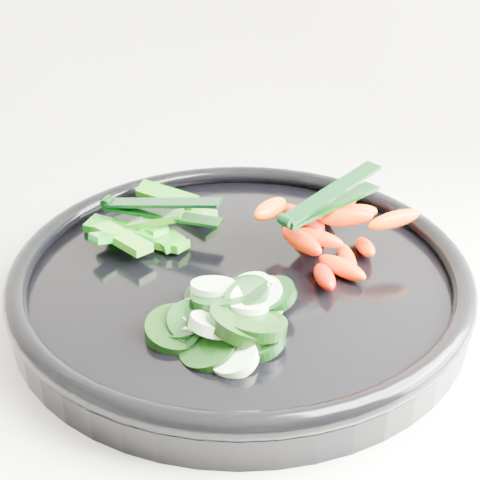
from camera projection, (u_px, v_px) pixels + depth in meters
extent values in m
cylinder|color=black|center=(240.00, 284.00, 0.56)|extent=(0.45, 0.45, 0.02)
torus|color=black|center=(240.00, 265.00, 0.55)|extent=(0.46, 0.46, 0.02)
cylinder|color=black|center=(210.00, 348.00, 0.46)|extent=(0.06, 0.06, 0.03)
cylinder|color=#CEEFBF|center=(234.00, 357.00, 0.45)|extent=(0.05, 0.05, 0.02)
cylinder|color=black|center=(196.00, 326.00, 0.48)|extent=(0.05, 0.06, 0.03)
cylinder|color=beige|center=(206.00, 331.00, 0.47)|extent=(0.04, 0.04, 0.02)
cylinder|color=black|center=(254.00, 339.00, 0.47)|extent=(0.06, 0.06, 0.02)
cylinder|color=#C5E7B8|center=(255.00, 333.00, 0.47)|extent=(0.04, 0.04, 0.02)
cylinder|color=black|center=(208.00, 295.00, 0.51)|extent=(0.05, 0.05, 0.02)
cylinder|color=#D4F2C1|center=(220.00, 308.00, 0.50)|extent=(0.05, 0.05, 0.02)
cylinder|color=black|center=(183.00, 326.00, 0.48)|extent=(0.05, 0.05, 0.01)
cylinder|color=#DDEFBF|center=(189.00, 321.00, 0.48)|extent=(0.04, 0.04, 0.01)
cylinder|color=black|center=(177.00, 330.00, 0.48)|extent=(0.06, 0.06, 0.02)
cylinder|color=#DBF0C0|center=(201.00, 316.00, 0.49)|extent=(0.05, 0.05, 0.02)
cylinder|color=black|center=(182.00, 333.00, 0.47)|extent=(0.05, 0.05, 0.02)
cylinder|color=beige|center=(194.00, 324.00, 0.48)|extent=(0.04, 0.04, 0.02)
cylinder|color=black|center=(272.00, 296.00, 0.50)|extent=(0.04, 0.05, 0.02)
cylinder|color=beige|center=(261.00, 295.00, 0.50)|extent=(0.03, 0.04, 0.02)
cylinder|color=black|center=(220.00, 299.00, 0.49)|extent=(0.05, 0.05, 0.02)
cylinder|color=#DBF1C1|center=(214.00, 289.00, 0.50)|extent=(0.05, 0.05, 0.02)
cylinder|color=black|center=(240.00, 325.00, 0.47)|extent=(0.05, 0.05, 0.03)
cylinder|color=beige|center=(211.00, 325.00, 0.46)|extent=(0.04, 0.04, 0.02)
cylinder|color=black|center=(254.00, 305.00, 0.49)|extent=(0.06, 0.06, 0.03)
cylinder|color=#B4D2A8|center=(251.00, 303.00, 0.49)|extent=(0.04, 0.04, 0.02)
cylinder|color=black|center=(240.00, 296.00, 0.50)|extent=(0.05, 0.05, 0.02)
cylinder|color=#D5F1C1|center=(249.00, 290.00, 0.50)|extent=(0.04, 0.04, 0.02)
cylinder|color=black|center=(256.00, 324.00, 0.47)|extent=(0.06, 0.06, 0.02)
cylinder|color=beige|center=(247.00, 306.00, 0.48)|extent=(0.04, 0.04, 0.02)
ellipsoid|color=#FE2100|center=(348.00, 261.00, 0.55)|extent=(0.01, 0.04, 0.02)
ellipsoid|color=#EA2600|center=(342.00, 268.00, 0.54)|extent=(0.04, 0.04, 0.02)
ellipsoid|color=#DF3B00|center=(304.00, 232.00, 0.59)|extent=(0.03, 0.04, 0.02)
ellipsoid|color=#DE3C00|center=(365.00, 247.00, 0.57)|extent=(0.02, 0.04, 0.02)
ellipsoid|color=#F12300|center=(310.00, 237.00, 0.58)|extent=(0.02, 0.05, 0.02)
ellipsoid|color=#FB1E00|center=(324.00, 277.00, 0.53)|extent=(0.02, 0.04, 0.02)
ellipsoid|color=#E53D00|center=(324.00, 214.00, 0.62)|extent=(0.03, 0.05, 0.02)
ellipsoid|color=#FF2400|center=(298.00, 215.00, 0.62)|extent=(0.03, 0.04, 0.02)
ellipsoid|color=#FF1E00|center=(301.00, 241.00, 0.55)|extent=(0.04, 0.06, 0.02)
ellipsoid|color=red|center=(320.00, 204.00, 0.61)|extent=(0.03, 0.05, 0.03)
ellipsoid|color=#FD1500|center=(315.00, 225.00, 0.57)|extent=(0.02, 0.05, 0.03)
ellipsoid|color=#F62B00|center=(319.00, 238.00, 0.55)|extent=(0.04, 0.03, 0.02)
ellipsoid|color=#F32F00|center=(305.00, 221.00, 0.58)|extent=(0.05, 0.04, 0.02)
ellipsoid|color=#FB5800|center=(356.00, 212.00, 0.59)|extent=(0.05, 0.03, 0.02)
ellipsoid|color=#E13B00|center=(347.00, 217.00, 0.56)|extent=(0.05, 0.03, 0.02)
ellipsoid|color=#FF4700|center=(271.00, 209.00, 0.57)|extent=(0.04, 0.05, 0.02)
ellipsoid|color=#FC5000|center=(333.00, 205.00, 0.57)|extent=(0.05, 0.03, 0.02)
ellipsoid|color=#E15A00|center=(394.00, 220.00, 0.55)|extent=(0.05, 0.03, 0.02)
cube|color=#0A6910|center=(161.00, 236.00, 0.59)|extent=(0.04, 0.06, 0.02)
cube|color=#09640D|center=(154.00, 232.00, 0.60)|extent=(0.03, 0.06, 0.03)
cube|color=#246A0A|center=(189.00, 214.00, 0.63)|extent=(0.05, 0.05, 0.02)
cube|color=#266F0A|center=(163.00, 243.00, 0.58)|extent=(0.05, 0.04, 0.01)
cube|color=#0C6C0A|center=(116.00, 229.00, 0.60)|extent=(0.06, 0.05, 0.01)
cube|color=#09650B|center=(143.00, 230.00, 0.60)|extent=(0.05, 0.05, 0.02)
cube|color=#206E0A|center=(156.00, 220.00, 0.60)|extent=(0.05, 0.03, 0.02)
cube|color=#09660A|center=(115.00, 236.00, 0.57)|extent=(0.04, 0.04, 0.02)
cube|color=#256F0A|center=(123.00, 238.00, 0.57)|extent=(0.05, 0.06, 0.01)
cube|color=#09670A|center=(167.00, 196.00, 0.64)|extent=(0.06, 0.04, 0.02)
cylinder|color=black|center=(286.00, 220.00, 0.53)|extent=(0.01, 0.01, 0.01)
cube|color=black|center=(332.00, 204.00, 0.56)|extent=(0.10, 0.08, 0.00)
cube|color=black|center=(332.00, 192.00, 0.55)|extent=(0.10, 0.08, 0.02)
cylinder|color=black|center=(107.00, 201.00, 0.61)|extent=(0.01, 0.01, 0.01)
cube|color=black|center=(163.00, 214.00, 0.60)|extent=(0.11, 0.06, 0.00)
cube|color=black|center=(162.00, 203.00, 0.59)|extent=(0.11, 0.06, 0.02)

